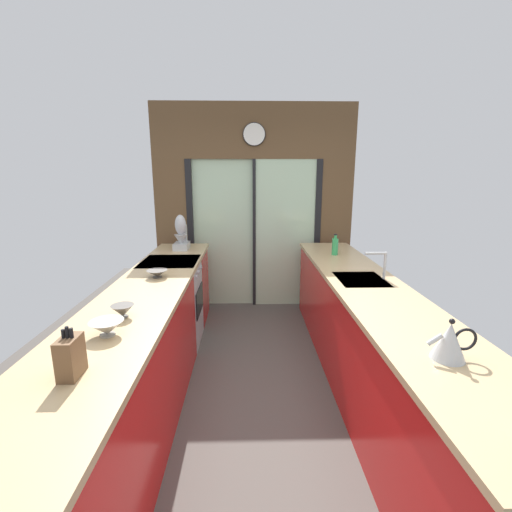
# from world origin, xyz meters

# --- Properties ---
(ground_plane) EXTENTS (5.04, 7.60, 0.02)m
(ground_plane) POSITION_xyz_m (0.00, 0.60, -0.01)
(ground_plane) COLOR #4C4742
(back_wall_unit) EXTENTS (2.64, 0.12, 2.70)m
(back_wall_unit) POSITION_xyz_m (0.00, 2.40, 1.52)
(back_wall_unit) COLOR brown
(back_wall_unit) RESTS_ON ground_plane
(left_counter_run) EXTENTS (0.62, 3.80, 0.92)m
(left_counter_run) POSITION_xyz_m (-0.91, 0.13, 0.47)
(left_counter_run) COLOR red
(left_counter_run) RESTS_ON ground_plane
(right_counter_run) EXTENTS (0.62, 3.80, 0.92)m
(right_counter_run) POSITION_xyz_m (0.91, 0.30, 0.46)
(right_counter_run) COLOR red
(right_counter_run) RESTS_ON ground_plane
(sink_faucet) EXTENTS (0.19, 0.02, 0.24)m
(sink_faucet) POSITION_xyz_m (1.06, 0.55, 1.08)
(sink_faucet) COLOR #B7BABC
(sink_faucet) RESTS_ON right_counter_run
(oven_range) EXTENTS (0.60, 0.60, 0.92)m
(oven_range) POSITION_xyz_m (-0.91, 1.25, 0.46)
(oven_range) COLOR #B7BABC
(oven_range) RESTS_ON ground_plane
(mixing_bowl_near) EXTENTS (0.19, 0.19, 0.09)m
(mixing_bowl_near) POSITION_xyz_m (-0.89, -0.50, 0.97)
(mixing_bowl_near) COLOR gray
(mixing_bowl_near) RESTS_ON left_counter_run
(mixing_bowl_mid) EXTENTS (0.14, 0.14, 0.08)m
(mixing_bowl_mid) POSITION_xyz_m (-0.89, -0.24, 0.96)
(mixing_bowl_mid) COLOR #514C47
(mixing_bowl_mid) RESTS_ON left_counter_run
(mixing_bowl_far) EXTENTS (0.18, 0.18, 0.07)m
(mixing_bowl_far) POSITION_xyz_m (-0.89, 0.64, 0.96)
(mixing_bowl_far) COLOR #514C47
(mixing_bowl_far) RESTS_ON left_counter_run
(knife_block) EXTENTS (0.08, 0.14, 0.24)m
(knife_block) POSITION_xyz_m (-0.89, -0.91, 1.02)
(knife_block) COLOR brown
(knife_block) RESTS_ON left_counter_run
(stand_mixer) EXTENTS (0.17, 0.27, 0.42)m
(stand_mixer) POSITION_xyz_m (-0.89, 1.84, 1.08)
(stand_mixer) COLOR #B7BABC
(stand_mixer) RESTS_ON left_counter_run
(kettle) EXTENTS (0.25, 0.16, 0.21)m
(kettle) POSITION_xyz_m (0.89, -0.80, 1.01)
(kettle) COLOR #B7BABC
(kettle) RESTS_ON right_counter_run
(soap_bottle_far) EXTENTS (0.07, 0.07, 0.24)m
(soap_bottle_far) POSITION_xyz_m (0.89, 1.49, 1.02)
(soap_bottle_far) COLOR #339E56
(soap_bottle_far) RESTS_ON right_counter_run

